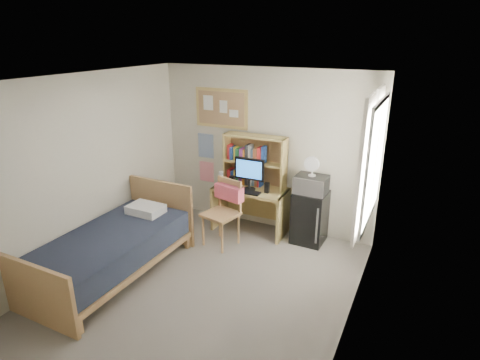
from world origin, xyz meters
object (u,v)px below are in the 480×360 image
at_px(monitor, 249,174).
at_px(speaker_right, 267,188).
at_px(mini_fridge, 310,217).
at_px(desk, 251,209).
at_px(microwave, 311,184).
at_px(desk_chair, 221,214).
at_px(bed, 112,254).
at_px(desk_fan, 313,167).
at_px(bulletin_board, 222,108).
at_px(speaker_left, 232,181).

height_order(monitor, speaker_right, monitor).
bearing_deg(mini_fridge, desk, -175.18).
bearing_deg(desk, microwave, 1.48).
bearing_deg(desk, monitor, -90.00).
relative_size(desk_chair, bed, 0.47).
height_order(mini_fridge, speaker_right, speaker_right).
relative_size(bed, microwave, 4.69).
relative_size(mini_fridge, speaker_right, 5.08).
bearing_deg(microwave, desk_chair, -148.65).
bearing_deg(bed, desk_fan, 44.94).
bearing_deg(speaker_right, desk_chair, -131.56).
height_order(bulletin_board, desk_fan, bulletin_board).
xyz_separation_m(monitor, speaker_right, (0.30, 0.00, -0.18)).
height_order(bulletin_board, speaker_left, bulletin_board).
distance_m(desk_chair, desk_fan, 1.53).
bearing_deg(monitor, desk, 90.00).
distance_m(desk_chair, microwave, 1.43).
distance_m(speaker_right, desk_fan, 0.79).
xyz_separation_m(bed, monitor, (1.13, 1.94, 0.70)).
xyz_separation_m(desk, mini_fridge, (0.98, 0.05, 0.04)).
height_order(mini_fridge, monitor, monitor).
distance_m(desk_chair, bed, 1.65).
distance_m(monitor, speaker_left, 0.34).
xyz_separation_m(bed, microwave, (2.10, 2.03, 0.65)).
xyz_separation_m(mini_fridge, monitor, (-0.97, -0.11, 0.59)).
bearing_deg(bed, speaker_right, 54.57).
height_order(desk, microwave, microwave).
height_order(mini_fridge, microwave, microwave).
bearing_deg(bed, desk_chair, 56.78).
height_order(desk, monitor, monitor).
bearing_deg(bulletin_board, desk_fan, -9.13).
bearing_deg(monitor, desk_fan, 4.99).
xyz_separation_m(monitor, microwave, (0.97, 0.09, -0.04)).
bearing_deg(speaker_right, desk, 168.69).
bearing_deg(speaker_right, bed, -126.86).
bearing_deg(desk_fan, speaker_left, -174.01).
xyz_separation_m(speaker_left, desk_fan, (1.27, 0.10, 0.40)).
height_order(bed, monitor, monitor).
bearing_deg(speaker_left, desk_fan, 3.82).
bearing_deg(desk_fan, desk_chair, -148.65).
bearing_deg(bulletin_board, desk_chair, -63.70).
bearing_deg(speaker_left, bulletin_board, 135.15).
relative_size(mini_fridge, desk_fan, 2.95).
distance_m(speaker_left, desk_fan, 1.34).
xyz_separation_m(desk_chair, microwave, (1.18, 0.67, 0.44)).
height_order(monitor, desk_fan, desk_fan).
xyz_separation_m(mini_fridge, desk_fan, (-0.00, -0.02, 0.82)).
relative_size(desk_chair, monitor, 1.98).
height_order(speaker_right, desk_fan, desk_fan).
bearing_deg(bulletin_board, mini_fridge, -8.45).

